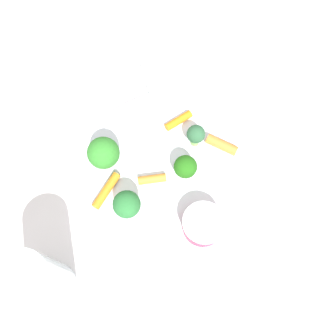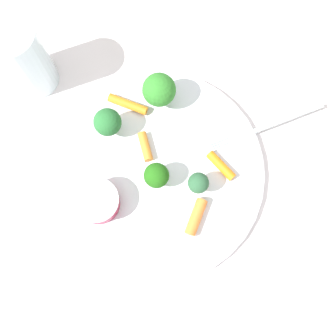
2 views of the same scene
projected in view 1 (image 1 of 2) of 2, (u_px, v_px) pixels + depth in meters
ground_plane at (175, 179)px, 0.52m from camera, size 2.40×2.40×0.00m
plate at (175, 177)px, 0.52m from camera, size 0.32×0.32×0.01m
sauce_cup at (203, 225)px, 0.47m from camera, size 0.06×0.06×0.03m
broccoli_floret_0 at (185, 167)px, 0.49m from camera, size 0.03×0.03×0.05m
broccoli_floret_1 at (196, 135)px, 0.51m from camera, size 0.03×0.03×0.04m
broccoli_floret_2 at (127, 204)px, 0.46m from camera, size 0.04×0.04×0.05m
broccoli_floret_3 at (104, 153)px, 0.49m from camera, size 0.05×0.05×0.06m
carrot_stick_0 at (152, 179)px, 0.50m from camera, size 0.04×0.03×0.01m
carrot_stick_1 at (178, 121)px, 0.55m from camera, size 0.05×0.01×0.01m
carrot_stick_2 at (223, 147)px, 0.52m from camera, size 0.04×0.05×0.02m
carrot_stick_3 at (106, 191)px, 0.50m from camera, size 0.06×0.04×0.01m
fork at (148, 85)px, 0.58m from camera, size 0.07×0.17×0.00m
drinking_glass at (36, 285)px, 0.40m from camera, size 0.07×0.07×0.12m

